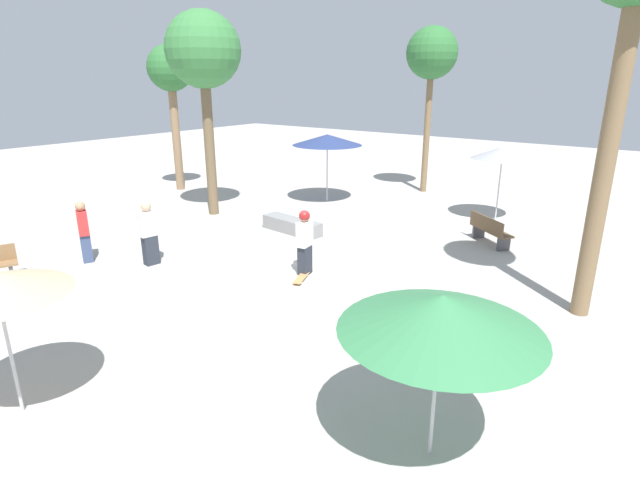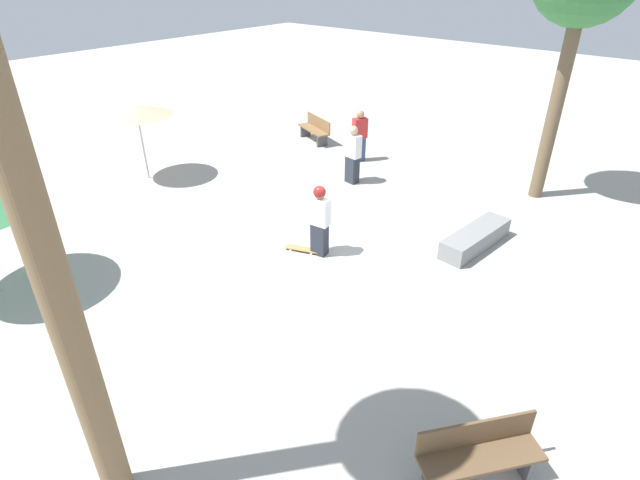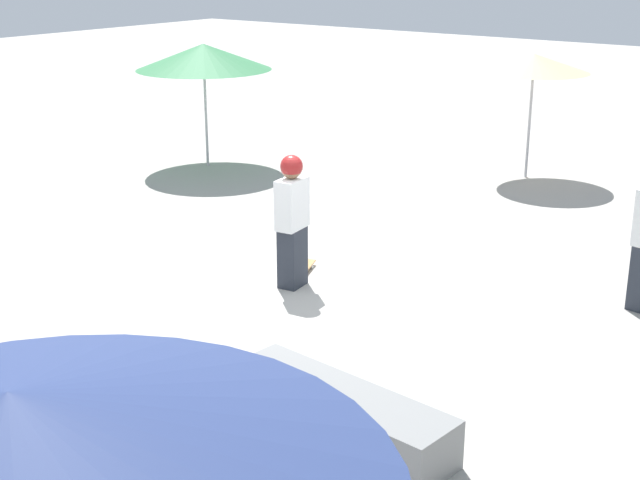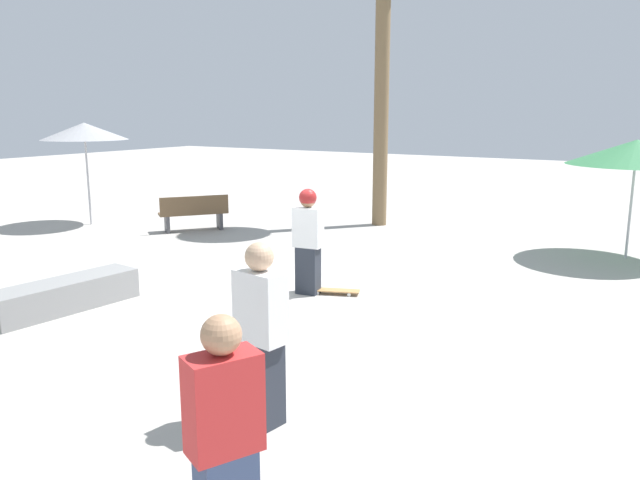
# 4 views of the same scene
# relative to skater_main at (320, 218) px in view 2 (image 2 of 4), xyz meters

# --- Properties ---
(ground_plane) EXTENTS (60.00, 60.00, 0.00)m
(ground_plane) POSITION_rel_skater_main_xyz_m (0.53, -0.24, -0.89)
(ground_plane) COLOR #ADA8A0
(skater_main) EXTENTS (0.30, 0.47, 1.65)m
(skater_main) POSITION_rel_skater_main_xyz_m (0.00, 0.00, 0.00)
(skater_main) COLOR #282D38
(skater_main) RESTS_ON ground_plane
(skateboard) EXTENTS (0.48, 0.82, 0.07)m
(skateboard) POSITION_rel_skater_main_xyz_m (-0.17, 0.37, -0.83)
(skateboard) COLOR #B7844C
(skateboard) RESTS_ON ground_plane
(concrete_ledge) EXTENTS (2.18, 0.79, 0.44)m
(concrete_ledge) POSITION_rel_skater_main_xyz_m (2.52, -2.53, -0.67)
(concrete_ledge) COLOR gray
(concrete_ledge) RESTS_ON ground_plane
(bench_near) EXTENTS (0.98, 1.65, 0.85)m
(bench_near) POSITION_rel_skater_main_xyz_m (5.81, 5.11, -0.46)
(bench_near) COLOR #47474C
(bench_near) RESTS_ON ground_plane
(bench_far) EXTENTS (1.54, 1.32, 0.85)m
(bench_far) POSITION_rel_skater_main_xyz_m (-2.91, -5.09, -0.46)
(bench_far) COLOR #47474C
(bench_far) RESTS_ON ground_plane
(shade_umbrella_tan) EXTENTS (1.94, 1.94, 2.20)m
(shade_umbrella_tan) POSITION_rel_skater_main_xyz_m (0.02, 6.76, 1.15)
(shade_umbrella_tan) COLOR #B7B7BC
(shade_umbrella_tan) RESTS_ON ground_plane
(bystander_watching) EXTENTS (0.51, 0.42, 1.64)m
(bystander_watching) POSITION_rel_skater_main_xyz_m (5.25, 2.77, -0.07)
(bystander_watching) COLOR #38476B
(bystander_watching) RESTS_ON ground_plane
(bystander_far) EXTENTS (0.32, 0.50, 1.70)m
(bystander_far) POSITION_rel_skater_main_xyz_m (3.69, 1.87, -0.04)
(bystander_far) COLOR #282D38
(bystander_far) RESTS_ON ground_plane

